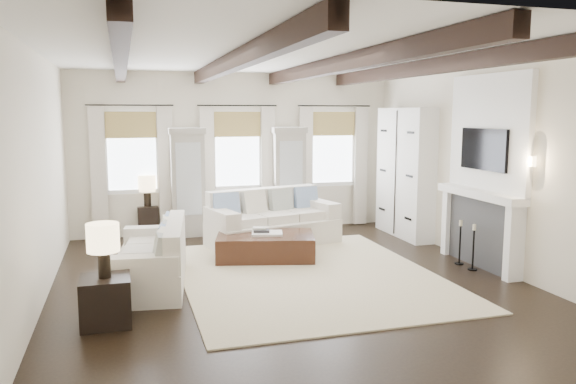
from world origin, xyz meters
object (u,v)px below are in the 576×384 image
object	(u,v)px
ottoman	(265,246)
side_table_front	(106,301)
side_table_back	(148,221)
sofa_left	(154,260)
sofa_back	(271,222)

from	to	relation	value
ottoman	side_table_front	xyz separation A→B (m)	(-2.46, -2.32, 0.07)
side_table_back	sofa_left	bearing A→B (deg)	-91.03
ottoman	side_table_back	xyz separation A→B (m)	(-1.78, 2.36, 0.09)
side_table_front	side_table_back	size ratio (longest dim) A/B	0.94
sofa_back	ottoman	xyz separation A→B (m)	(-0.37, -1.01, -0.19)
sofa_back	side_table_back	size ratio (longest dim) A/B	4.26
sofa_back	sofa_left	bearing A→B (deg)	-138.52
ottoman	side_table_back	distance (m)	2.96
sofa_back	side_table_front	world-z (taller)	sofa_back
sofa_back	side_table_back	distance (m)	2.55
side_table_front	side_table_back	distance (m)	4.73
sofa_left	side_table_back	xyz separation A→B (m)	(0.06, 3.31, -0.07)
sofa_back	sofa_left	size ratio (longest dim) A/B	1.15
sofa_back	side_table_front	size ratio (longest dim) A/B	4.55
ottoman	side_table_back	bearing A→B (deg)	141.05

